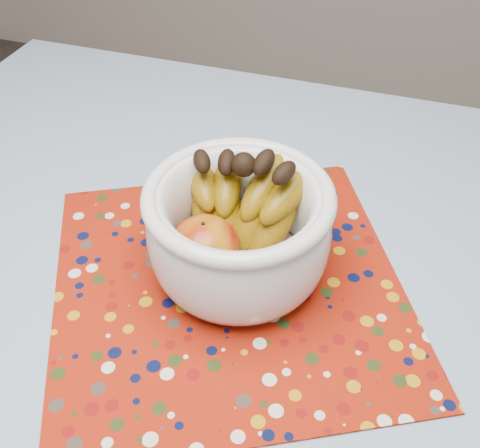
{
  "coord_description": "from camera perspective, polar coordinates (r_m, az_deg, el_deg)",
  "views": [
    {
      "loc": [
        0.2,
        -0.39,
        1.33
      ],
      "look_at": [
        0.03,
        0.11,
        0.85
      ],
      "focal_mm": 42.0,
      "sensor_mm": 36.0,
      "label": 1
    }
  ],
  "objects": [
    {
      "name": "table",
      "position": [
        0.79,
        -4.92,
        -14.04
      ],
      "size": [
        1.2,
        1.2,
        0.75
      ],
      "color": "olive",
      "rests_on": "ground"
    },
    {
      "name": "tablecloth",
      "position": [
        0.72,
        -5.3,
        -10.49
      ],
      "size": [
        1.32,
        1.32,
        0.01
      ],
      "primitive_type": "cube",
      "color": "#6082A0",
      "rests_on": "table"
    },
    {
      "name": "placemat",
      "position": [
        0.76,
        -1.2,
        -6.13
      ],
      "size": [
        0.62,
        0.62,
        0.0
      ],
      "primitive_type": "cube",
      "rotation": [
        0.0,
        0.0,
        0.48
      ],
      "color": "maroon",
      "rests_on": "tablecloth"
    },
    {
      "name": "fruit_bowl",
      "position": [
        0.72,
        -0.18,
        0.37
      ],
      "size": [
        0.26,
        0.24,
        0.17
      ],
      "color": "silver",
      "rests_on": "placemat"
    }
  ]
}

